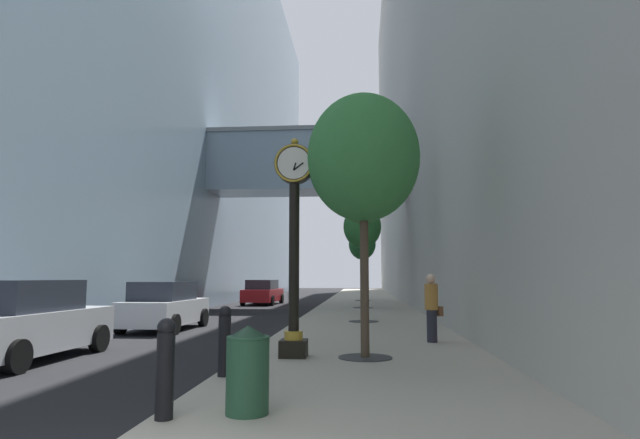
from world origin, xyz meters
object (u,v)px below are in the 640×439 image
at_px(trash_bin, 248,368).
at_px(car_silver_mid, 25,322).
at_px(street_clock, 294,234).
at_px(street_tree_mid_far, 362,227).
at_px(bollard_second, 225,339).
at_px(street_tree_near, 363,159).
at_px(pedestrian_walking, 432,306).
at_px(street_tree_mid_near, 362,191).
at_px(bollard_nearest, 165,366).
at_px(street_tree_far, 362,245).
at_px(car_white_near, 165,306).
at_px(car_red_far, 263,292).

height_order(trash_bin, car_silver_mid, car_silver_mid).
distance_m(street_clock, street_tree_mid_far, 17.55).
distance_m(bollard_second, street_tree_near, 4.76).
xyz_separation_m(street_clock, pedestrian_walking, (3.18, 2.71, -1.62)).
bearing_deg(street_tree_mid_near, street_clock, -99.58).
bearing_deg(trash_bin, bollard_nearest, -160.97).
height_order(street_tree_near, street_tree_far, street_tree_near).
xyz_separation_m(pedestrian_walking, car_white_near, (-8.42, 3.75, -0.26)).
bearing_deg(car_white_near, bollard_second, -63.17).
height_order(bollard_second, trash_bin, bollard_second).
distance_m(bollard_nearest, street_tree_near, 6.41).
bearing_deg(car_white_near, street_tree_mid_near, 18.50).
relative_size(pedestrian_walking, car_red_far, 0.36).
bearing_deg(street_tree_far, bollard_second, -94.76).
bearing_deg(street_clock, bollard_nearest, -100.44).
bearing_deg(bollard_nearest, car_red_far, 98.50).
height_order(bollard_second, pedestrian_walking, pedestrian_walking).
bearing_deg(bollard_second, street_tree_far, 85.24).
relative_size(street_tree_mid_near, pedestrian_walking, 3.62).
bearing_deg(street_tree_far, street_clock, -93.23).
distance_m(street_tree_far, car_silver_mid, 27.39).
height_order(car_white_near, car_red_far, car_white_near).
relative_size(street_clock, street_tree_far, 0.91).
height_order(trash_bin, car_white_near, car_white_near).
distance_m(street_clock, car_red_far, 23.59).
height_order(street_tree_mid_far, car_silver_mid, street_tree_mid_far).
relative_size(street_tree_near, car_white_near, 1.34).
xyz_separation_m(street_tree_near, street_tree_far, (0.00, 26.08, -0.22)).
distance_m(bollard_second, street_tree_far, 28.53).
height_order(bollard_second, street_tree_mid_far, street_tree_mid_far).
bearing_deg(bollard_second, trash_bin, -68.69).
bearing_deg(car_white_near, street_tree_near, -43.87).
bearing_deg(street_tree_mid_near, street_tree_mid_far, 90.00).
relative_size(street_clock, bollard_second, 3.98).
bearing_deg(street_tree_near, trash_bin, -107.84).
distance_m(bollard_nearest, street_tree_far, 31.14).
height_order(bollard_nearest, car_silver_mid, car_silver_mid).
bearing_deg(street_clock, car_silver_mid, -178.71).
distance_m(street_tree_mid_far, car_white_near, 13.35).
bearing_deg(car_white_near, street_tree_far, 71.13).
relative_size(street_tree_mid_near, car_silver_mid, 1.44).
bearing_deg(street_tree_near, car_red_far, 105.81).
xyz_separation_m(street_tree_mid_far, street_tree_far, (0.00, 8.69, -0.41)).
distance_m(street_clock, street_tree_near, 2.18).
height_order(trash_bin, car_red_far, car_red_far).
height_order(bollard_nearest, car_red_far, car_red_far).
relative_size(street_tree_far, car_white_near, 1.23).
bearing_deg(bollard_nearest, street_tree_mid_near, 80.11).
height_order(bollard_nearest, street_tree_mid_near, street_tree_mid_near).
relative_size(street_clock, car_silver_mid, 1.07).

